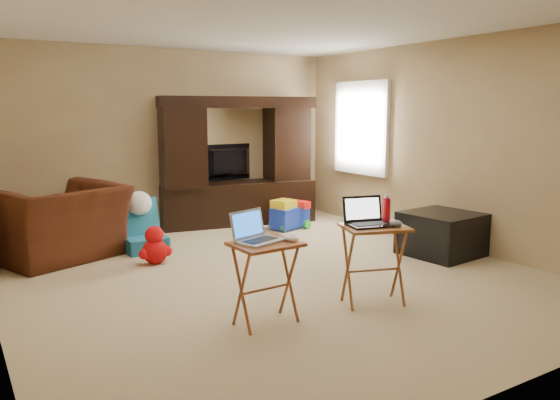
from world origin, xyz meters
TOP-DOWN VIEW (x-y plane):
  - floor at (0.00, 0.00)m, footprint 5.50×5.50m
  - ceiling at (0.00, 0.00)m, footprint 5.50×5.50m
  - wall_back at (0.00, 2.75)m, footprint 5.00×0.00m
  - wall_front at (0.00, -2.75)m, footprint 5.00×0.00m
  - wall_right at (2.50, 0.00)m, footprint 0.00×5.50m
  - window_pane at (2.48, 1.55)m, footprint 0.00×1.20m
  - window_frame at (2.46, 1.55)m, footprint 0.06×1.14m
  - entertainment_center at (0.90, 2.44)m, footprint 2.32×0.96m
  - television at (0.90, 2.66)m, footprint 0.94×0.17m
  - recliner at (-1.71, 1.74)m, footprint 1.60×1.51m
  - child_rocker at (-0.79, 1.58)m, footprint 0.48×0.54m
  - plush_toy at (-0.86, 1.00)m, footprint 0.38×0.32m
  - push_toy at (1.35, 1.73)m, footprint 0.67×0.57m
  - ottoman at (2.09, -0.38)m, footprint 0.84×0.84m
  - tray_table_left at (-0.69, -1.10)m, footprint 0.53×0.43m
  - tray_table_right at (0.33, -1.20)m, footprint 0.64×0.57m
  - laptop_left at (-0.72, -1.07)m, footprint 0.41×0.37m
  - laptop_right at (0.29, -1.18)m, footprint 0.42×0.37m
  - mouse_left at (-0.50, -1.17)m, footprint 0.12×0.15m
  - mouse_right at (0.46, -1.32)m, footprint 0.11×0.15m
  - water_bottle at (0.53, -1.12)m, footprint 0.07×0.07m

SIDE VIEW (x-z plane):
  - floor at x=0.00m, z-range 0.00..0.00m
  - plush_toy at x=-0.86m, z-range 0.00..0.43m
  - push_toy at x=1.35m, z-range 0.00..0.43m
  - ottoman at x=2.09m, z-range 0.00..0.49m
  - child_rocker at x=-0.79m, z-range 0.00..0.62m
  - tray_table_left at x=-0.69m, z-range 0.00..0.65m
  - tray_table_right at x=0.33m, z-range 0.00..0.69m
  - recliner at x=-1.71m, z-range 0.00..0.83m
  - mouse_left at x=-0.50m, z-range 0.65..0.71m
  - mouse_right at x=0.46m, z-range 0.69..0.75m
  - laptop_left at x=-0.72m, z-range 0.65..0.89m
  - water_bottle at x=0.53m, z-range 0.69..0.90m
  - laptop_right at x=0.29m, z-range 0.69..0.93m
  - television at x=0.90m, z-range 0.62..1.16m
  - entertainment_center at x=0.90m, z-range 0.00..1.85m
  - wall_back at x=0.00m, z-range -1.25..3.75m
  - wall_front at x=0.00m, z-range -1.25..3.75m
  - wall_right at x=2.50m, z-range -1.50..4.00m
  - window_pane at x=2.48m, z-range 0.80..2.00m
  - window_frame at x=2.46m, z-range 0.73..2.07m
  - ceiling at x=0.00m, z-range 2.50..2.50m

